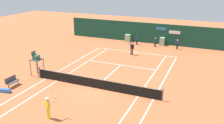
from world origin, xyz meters
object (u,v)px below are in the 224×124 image
player_on_baseline (132,48)px  ball_kid_right_post (137,40)px  ball_kid_left_post (177,44)px  ball_kid_centre_post (155,41)px  player_near_side (48,106)px  tennis_ball_mid_court (145,61)px  tennis_ball_near_service_line (139,57)px  player_bench (12,81)px  equipment_bag (6,91)px  umpire_chair (36,59)px  tennis_ball_by_sideline (149,56)px

player_on_baseline → ball_kid_right_post: (-0.88, 4.88, -0.21)m
player_on_baseline → ball_kid_right_post: player_on_baseline is taller
ball_kid_left_post → ball_kid_centre_post: 3.01m
player_near_side → tennis_ball_mid_court: bearing=99.2°
tennis_ball_near_service_line → player_bench: bearing=-123.2°
ball_kid_right_post → player_bench: bearing=73.7°
equipment_bag → player_near_side: (5.85, -1.84, 0.81)m
player_bench → tennis_ball_near_service_line: size_ratio=18.47×
umpire_chair → tennis_ball_mid_court: umpire_chair is taller
equipment_bag → player_on_baseline: (6.48, 14.16, 0.81)m
player_bench → tennis_ball_by_sideline: size_ratio=18.47×
player_bench → player_on_baseline: size_ratio=0.69×
player_near_side → tennis_ball_by_sideline: player_near_side is taller
equipment_bag → ball_kid_left_post: (11.34, 19.05, 0.62)m
player_on_baseline → tennis_ball_mid_court: bearing=130.1°
ball_kid_right_post → equipment_bag: bearing=76.1°
player_on_baseline → tennis_ball_mid_court: player_on_baseline is taller
player_near_side → ball_kid_left_post: size_ratio=1.35×
umpire_chair → player_near_side: (5.87, -5.97, -0.73)m
equipment_bag → tennis_ball_near_service_line: 15.56m
player_near_side → ball_kid_right_post: (-0.26, 20.88, -0.21)m
player_near_side → ball_kid_right_post: player_near_side is taller
player_on_baseline → tennis_ball_mid_court: 2.97m
tennis_ball_by_sideline → tennis_ball_near_service_line: (-0.95, -0.96, 0.00)m
umpire_chair → ball_kid_centre_post: umpire_chair is taller
tennis_ball_by_sideline → player_bench: bearing=-124.2°
tennis_ball_by_sideline → umpire_chair: bearing=-129.7°
equipment_bag → ball_kid_centre_post: bearing=66.4°
umpire_chair → tennis_ball_near_service_line: (7.66, 9.43, -1.67)m
ball_kid_right_post → tennis_ball_by_sideline: ball_kid_right_post is taller
ball_kid_centre_post → equipment_bag: bearing=69.6°
player_bench → tennis_ball_mid_court: bearing=140.8°
umpire_chair → player_bench: size_ratio=1.99×
umpire_chair → player_on_baseline: (6.50, 10.03, -0.73)m
umpire_chair → tennis_ball_near_service_line: umpire_chair is taller
ball_kid_right_post → tennis_ball_by_sideline: bearing=126.0°
ball_kid_left_post → ball_kid_centre_post: ball_kid_left_post is taller
tennis_ball_mid_court → equipment_bag: bearing=-125.0°
player_on_baseline → tennis_ball_mid_court: (2.27, -1.68, -0.93)m
ball_kid_left_post → ball_kid_centre_post: size_ratio=1.01×
player_on_baseline → tennis_ball_near_service_line: 1.61m
player_near_side → ball_kid_centre_post: 21.03m
ball_kid_centre_post → tennis_ball_by_sideline: (0.26, -4.53, -0.74)m
ball_kid_left_post → tennis_ball_mid_court: 7.10m
player_bench → player_near_side: size_ratio=0.69×
player_on_baseline → tennis_ball_mid_court: size_ratio=26.92×
player_on_baseline → player_near_side: player_near_side is taller
ball_kid_right_post → tennis_ball_mid_court: 7.32m
player_bench → tennis_ball_near_service_line: 14.79m
ball_kid_centre_post → ball_kid_left_post: bearing=-176.7°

